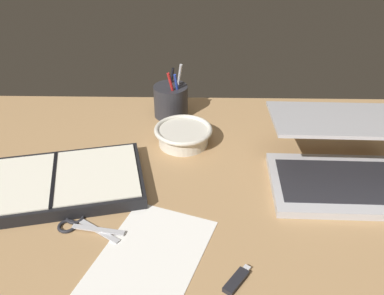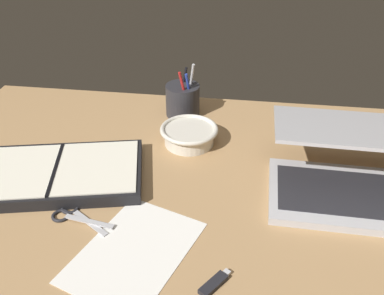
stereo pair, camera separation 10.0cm
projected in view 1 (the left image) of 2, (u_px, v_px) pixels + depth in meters
desk_top at (191, 200)px, 96.18cm from camera, size 140.00×100.00×2.00cm
laptop at (338, 161)px, 98.49cm from camera, size 31.39×32.23×14.73cm
bowl at (183, 135)px, 112.98cm from camera, size 15.42×15.42×4.87cm
pen_cup at (171, 101)px, 125.27cm from camera, size 9.94×9.94×15.88cm
planner at (55, 183)px, 97.26cm from camera, size 43.80×31.22×3.31cm
scissors at (78, 224)px, 87.82cm from camera, size 14.15×9.28×0.80cm
paper_sheet_front at (150, 256)px, 80.89cm from camera, size 26.09×31.03×0.16cm
usb_drive at (237, 280)px, 75.53cm from camera, size 5.49×6.79×1.00cm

